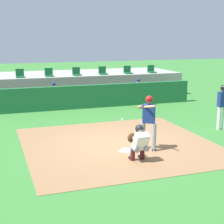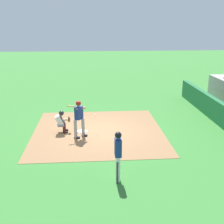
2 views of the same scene
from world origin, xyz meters
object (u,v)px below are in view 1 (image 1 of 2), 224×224
stadium_seat_3 (49,74)px  stadium_seat_7 (152,71)px  stadium_seat_5 (103,72)px  home_plate (127,150)px  on_deck_batter (223,104)px  dugout_player_0 (54,94)px  batter_at_plate (148,119)px  stadium_seat_6 (128,71)px  dugout_player_1 (139,90)px  stadium_seat_4 (77,73)px  stadium_seat_2 (20,75)px  catcher_crouched (139,141)px

stadium_seat_3 → stadium_seat_7: same height
stadium_seat_5 → home_plate: bearing=-103.5°
stadium_seat_5 → on_deck_batter: bearing=-76.3°
on_deck_batter → dugout_player_0: bearing=129.0°
on_deck_batter → home_plate: bearing=-163.6°
on_deck_batter → stadium_seat_5: stadium_seat_5 is taller
batter_at_plate → stadium_seat_6: stadium_seat_6 is taller
stadium_seat_5 → stadium_seat_7: 3.25m
dugout_player_1 → stadium_seat_4: (-3.13, 2.03, 0.86)m
dugout_player_0 → stadium_seat_2: (-1.53, 2.03, 0.86)m
home_plate → dugout_player_0: 8.22m
home_plate → dugout_player_1: size_ratio=0.34×
dugout_player_0 → dugout_player_1: 4.85m
batter_at_plate → dugout_player_0: bearing=101.0°
dugout_player_0 → stadium_seat_2: 2.69m
catcher_crouched → stadium_seat_7: bearing=62.9°
batter_at_plate → stadium_seat_3: (-1.51, 10.27, 0.50)m
catcher_crouched → stadium_seat_3: (-0.80, 11.14, 0.93)m
stadium_seat_3 → stadium_seat_6: size_ratio=1.00×
on_deck_batter → stadium_seat_3: size_ratio=3.72×
on_deck_batter → stadium_seat_4: size_ratio=3.72×
home_plate → batter_at_plate: bearing=-7.5°
dugout_player_1 → stadium_seat_2: stadium_seat_2 is taller
stadium_seat_2 → stadium_seat_3: bearing=0.0°
stadium_seat_5 → stadium_seat_6: 1.63m
home_plate → stadium_seat_6: 11.06m
stadium_seat_4 → stadium_seat_5: same height
batter_at_plate → catcher_crouched: (-0.71, -0.87, -0.43)m
catcher_crouched → stadium_seat_6: size_ratio=4.21×
on_deck_batter → stadium_seat_2: stadium_seat_2 is taller
on_deck_batter → stadium_seat_5: size_ratio=3.72×
stadium_seat_4 → stadium_seat_7: (4.88, 0.00, 0.00)m
catcher_crouched → stadium_seat_7: 12.55m
dugout_player_0 → dugout_player_1: (4.85, 0.00, 0.00)m
on_deck_batter → stadium_seat_6: 8.86m
stadium_seat_2 → stadium_seat_3: (1.62, 0.00, 0.00)m
batter_at_plate → stadium_seat_3: 10.39m
stadium_seat_7 → batter_at_plate: bearing=-115.9°
home_plate → stadium_seat_5: 10.58m
home_plate → stadium_seat_6: size_ratio=0.92×
catcher_crouched → stadium_seat_7: stadium_seat_7 is taller
catcher_crouched → stadium_seat_5: bearing=77.6°
stadium_seat_6 → stadium_seat_7: 1.62m
catcher_crouched → dugout_player_1: size_ratio=1.55×
dugout_player_1 → stadium_seat_2: (-6.38, 2.03, 0.86)m
stadium_seat_4 → batter_at_plate: bearing=-90.7°
dugout_player_0 → stadium_seat_5: size_ratio=2.71×
batter_at_plate → stadium_seat_5: (1.74, 10.27, 0.50)m
dugout_player_0 → stadium_seat_4: size_ratio=2.71×
catcher_crouched → home_plate: bearing=89.0°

